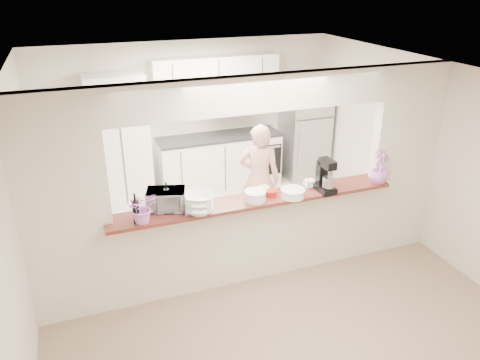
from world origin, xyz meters
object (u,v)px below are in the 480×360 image
toaster_oven (166,200)px  stand_mixer (325,177)px  person (259,180)px  refrigerator (304,132)px

toaster_oven → stand_mixer: (1.86, -0.19, 0.07)m
toaster_oven → person: 1.86m
refrigerator → toaster_oven: refrigerator is taller
person → stand_mixer: bearing=136.1°
toaster_oven → stand_mixer: 1.87m
refrigerator → toaster_oven: size_ratio=4.10×
toaster_oven → person: bearing=49.9°
toaster_oven → stand_mixer: stand_mixer is taller
stand_mixer → refrigerator: bearing=66.7°
refrigerator → person: (-1.55, -1.60, -0.05)m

